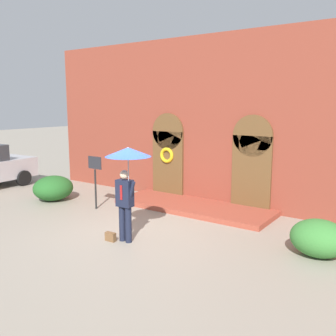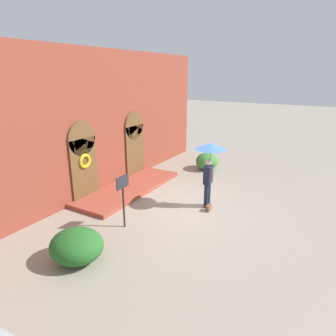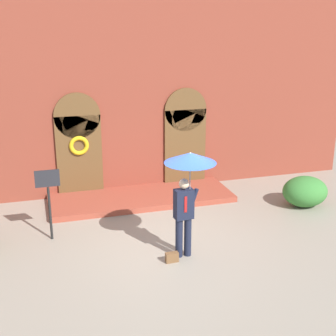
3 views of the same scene
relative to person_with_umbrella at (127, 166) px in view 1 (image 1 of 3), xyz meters
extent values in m
plane|color=gray|center=(-0.23, 0.40, -1.91)|extent=(80.00, 80.00, 0.00)
cube|color=brown|center=(-0.23, 4.60, 0.89)|extent=(14.00, 0.50, 5.60)
cube|color=brown|center=(-1.83, 4.31, -0.71)|extent=(1.30, 0.08, 2.40)
cylinder|color=brown|center=(-1.83, 4.31, 0.49)|extent=(1.30, 0.08, 1.30)
cube|color=brown|center=(1.37, 4.31, -0.71)|extent=(1.30, 0.08, 2.40)
cylinder|color=brown|center=(1.37, 4.31, 0.49)|extent=(1.30, 0.08, 1.30)
torus|color=gold|center=(-1.83, 4.24, -0.36)|extent=(0.56, 0.12, 0.56)
cube|color=#98402E|center=(-0.23, 3.45, -1.83)|extent=(5.20, 1.80, 0.16)
cylinder|color=#191E33|center=(-0.20, 0.00, -1.46)|extent=(0.16, 0.16, 0.90)
cylinder|color=#191E33|center=(0.00, 0.00, -1.46)|extent=(0.16, 0.16, 0.90)
cube|color=#191E33|center=(-0.10, 0.00, -0.68)|extent=(0.42, 0.27, 0.66)
cube|color=#A51919|center=(-0.10, -0.13, -0.64)|extent=(0.06, 0.01, 0.36)
sphere|color=beige|center=(-0.10, 0.00, -0.22)|extent=(0.22, 0.22, 0.22)
cylinder|color=#191E33|center=(0.12, 0.00, -0.58)|extent=(0.22, 0.09, 0.46)
cylinder|color=gray|center=(0.03, 0.00, -0.26)|extent=(0.02, 0.02, 0.98)
cone|color=#284CB7|center=(0.03, 0.00, 0.34)|extent=(1.10, 1.10, 0.22)
cone|color=white|center=(0.03, 0.00, 0.35)|extent=(0.61, 0.61, 0.20)
cube|color=brown|center=(-0.42, -0.20, -1.80)|extent=(0.28, 0.13, 0.22)
cylinder|color=black|center=(-2.83, 1.66, -1.26)|extent=(0.06, 0.06, 1.30)
cube|color=#232328|center=(-2.83, 1.66, -0.39)|extent=(0.56, 0.03, 0.40)
ellipsoid|color=#235B23|center=(-4.88, 1.59, -1.48)|extent=(1.32, 1.41, 0.87)
ellipsoid|color=#387A33|center=(4.04, 1.79, -1.49)|extent=(1.27, 1.08, 0.84)
cylinder|color=black|center=(-7.89, 2.44, -1.59)|extent=(0.26, 0.65, 0.64)
camera|label=1|loc=(5.84, -6.65, 1.46)|focal=40.00mm
camera|label=2|loc=(-9.51, -3.84, 2.79)|focal=32.00mm
camera|label=3|loc=(-3.04, -8.77, 3.11)|focal=50.00mm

